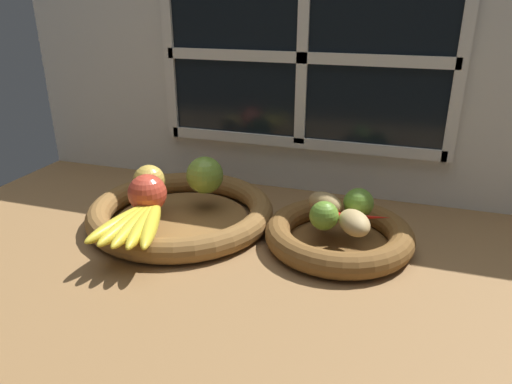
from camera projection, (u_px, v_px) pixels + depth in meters
ground_plane at (263, 250)px, 89.74cm from camera, size 140.00×90.00×3.00cm
back_wall at (304, 71)px, 104.71cm from camera, size 140.00×4.60×55.00cm
fruit_bowl_left at (181, 212)px, 96.75cm from camera, size 37.75×37.75×4.76cm
fruit_bowl_right at (339, 235)px, 87.41cm from camera, size 27.43×27.43×4.76cm
apple_golden_left at (149, 181)px, 96.97cm from camera, size 6.62×6.62×6.62cm
apple_red_front at (147, 193)px, 89.79cm from camera, size 7.39×7.39×7.39cm
apple_green_back at (205, 175)px, 98.47cm from camera, size 7.78×7.78×7.78cm
banana_bunch_front at (138, 222)px, 83.52cm from camera, size 12.79×19.90×2.79cm
potato_small at (355, 222)px, 82.23cm from camera, size 8.13×9.13×4.05cm
potato_oblong at (325, 204)px, 88.82cm from camera, size 8.62×7.60×4.43cm
lime_near at (324, 216)px, 83.00cm from camera, size 5.20×5.20×5.20cm
lime_far at (359, 203)px, 87.70cm from camera, size 5.63×5.63×5.63cm
chili_pepper at (350, 217)px, 86.12cm from camera, size 14.59×5.82×2.30cm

